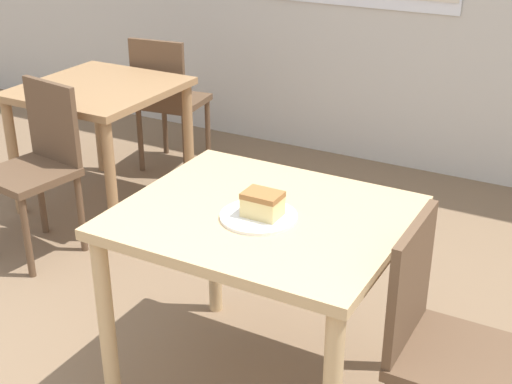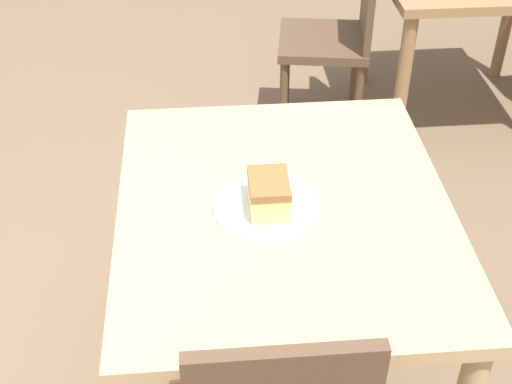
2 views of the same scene
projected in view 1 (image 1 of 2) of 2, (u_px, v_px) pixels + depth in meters
The scene contains 7 objects.
dining_table_near at pixel (262, 240), 2.54m from camera, with size 0.98×0.83×0.76m.
dining_table_far at pixel (100, 105), 4.09m from camera, with size 0.80×0.84×0.73m.
chair_near_window at pixel (441, 343), 2.25m from camera, with size 0.39×0.39×0.89m.
chair_far_corner at pixel (38, 163), 3.61m from camera, with size 0.45×0.45×0.89m.
chair_far_opposite at pixel (168, 98), 4.60m from camera, with size 0.44×0.44×0.89m.
plate at pixel (259, 216), 2.45m from camera, with size 0.27×0.27×0.01m.
cake_slice at pixel (263, 204), 2.42m from camera, with size 0.13×0.10×0.09m.
Camera 1 is at (1.12, -1.39, 1.87)m, focal length 50.00 mm.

